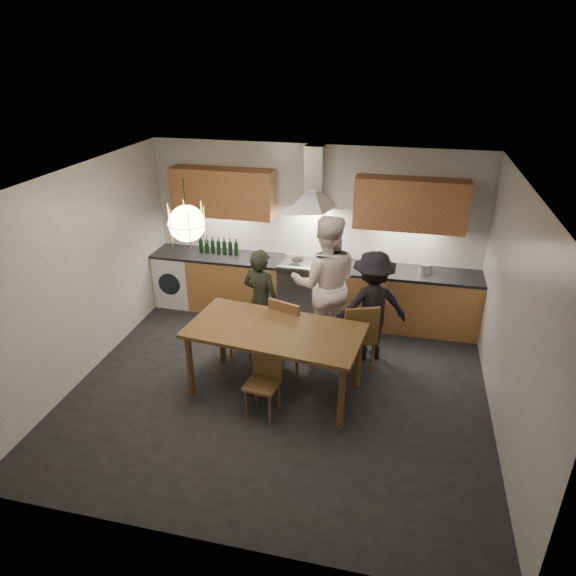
% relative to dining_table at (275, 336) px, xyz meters
% --- Properties ---
extents(ground, '(5.00, 5.00, 0.00)m').
position_rel_dining_table_xyz_m(ground, '(0.04, 0.03, -0.76)').
color(ground, black).
rests_on(ground, ground).
extents(room_shell, '(5.02, 4.52, 2.61)m').
position_rel_dining_table_xyz_m(room_shell, '(0.04, 0.03, 0.95)').
color(room_shell, silver).
rests_on(room_shell, ground).
extents(counter_run, '(5.00, 0.62, 0.90)m').
position_rel_dining_table_xyz_m(counter_run, '(0.07, 1.98, -0.31)').
color(counter_run, tan).
rests_on(counter_run, ground).
extents(range_stove, '(0.90, 0.60, 0.92)m').
position_rel_dining_table_xyz_m(range_stove, '(0.04, 1.97, -0.32)').
color(range_stove, silver).
rests_on(range_stove, ground).
extents(wall_fixtures, '(4.30, 0.54, 1.10)m').
position_rel_dining_table_xyz_m(wall_fixtures, '(0.04, 2.09, 1.11)').
color(wall_fixtures, '#BA7647').
rests_on(wall_fixtures, ground).
extents(pendant_lamp, '(0.43, 0.43, 0.70)m').
position_rel_dining_table_xyz_m(pendant_lamp, '(-0.96, -0.07, 1.34)').
color(pendant_lamp, black).
rests_on(pendant_lamp, ground).
extents(dining_table, '(2.14, 1.25, 0.86)m').
position_rel_dining_table_xyz_m(dining_table, '(0.00, 0.00, 0.00)').
color(dining_table, brown).
rests_on(dining_table, ground).
extents(chair_back_left, '(0.49, 0.49, 0.85)m').
position_rel_dining_table_xyz_m(chair_back_left, '(-0.55, 0.48, -0.27)').
color(chair_back_left, brown).
rests_on(chair_back_left, ground).
extents(chair_back_mid, '(0.58, 0.58, 0.99)m').
position_rel_dining_table_xyz_m(chair_back_mid, '(0.04, 0.54, -0.19)').
color(chair_back_mid, brown).
rests_on(chair_back_mid, ground).
extents(chair_back_right, '(0.56, 0.56, 0.97)m').
position_rel_dining_table_xyz_m(chair_back_right, '(0.93, 0.65, -0.21)').
color(chair_back_right, brown).
rests_on(chair_back_right, ground).
extents(chair_front, '(0.40, 0.40, 0.80)m').
position_rel_dining_table_xyz_m(chair_front, '(-0.03, -0.38, -0.30)').
color(chair_front, brown).
rests_on(chair_front, ground).
extents(person_left, '(0.62, 0.49, 1.48)m').
position_rel_dining_table_xyz_m(person_left, '(-0.42, 0.91, -0.02)').
color(person_left, black).
rests_on(person_left, ground).
extents(person_mid, '(1.05, 0.89, 1.92)m').
position_rel_dining_table_xyz_m(person_mid, '(0.40, 1.17, 0.20)').
color(person_mid, silver).
rests_on(person_mid, ground).
extents(person_right, '(1.12, 0.88, 1.52)m').
position_rel_dining_table_xyz_m(person_right, '(1.05, 1.05, -0.00)').
color(person_right, black).
rests_on(person_right, ground).
extents(mixing_bowl, '(0.38, 0.38, 0.08)m').
position_rel_dining_table_xyz_m(mixing_bowl, '(1.06, 1.91, 0.18)').
color(mixing_bowl, '#B3B2B6').
rests_on(mixing_bowl, counter_run).
extents(stock_pot, '(0.26, 0.26, 0.14)m').
position_rel_dining_table_xyz_m(stock_pot, '(1.71, 1.99, 0.21)').
color(stock_pot, silver).
rests_on(stock_pot, counter_run).
extents(wine_bottles, '(0.64, 0.06, 0.27)m').
position_rel_dining_table_xyz_m(wine_bottles, '(-1.42, 2.02, 0.27)').
color(wine_bottles, black).
rests_on(wine_bottles, counter_run).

